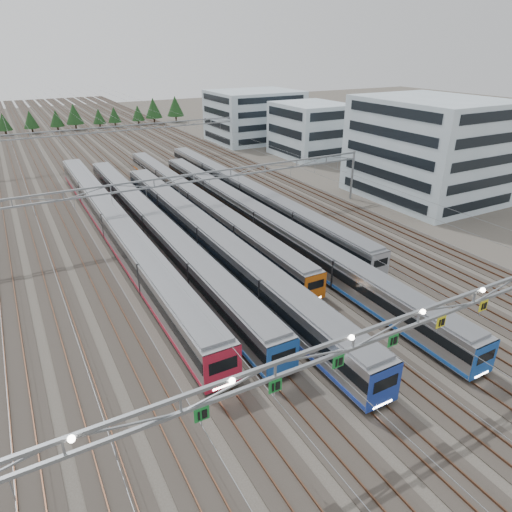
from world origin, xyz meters
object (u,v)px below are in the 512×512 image
train_d (196,202)px  gantry_mid (194,184)px  train_c (209,239)px  train_e (262,222)px  train_b (154,226)px  train_f (247,192)px  depot_bldg_south (428,149)px  train_a (115,225)px  gantry_far (116,133)px  depot_bldg_north (254,116)px  gantry_near (419,321)px  depot_bldg_mid (310,130)px

train_d → gantry_mid: gantry_mid is taller
train_c → train_e: bearing=16.3°
train_b → train_d: 11.70m
train_f → depot_bldg_south: depot_bldg_south is taller
train_c → train_e: size_ratio=0.89×
train_a → depot_bldg_south: (50.53, -5.56, 5.81)m
train_d → train_e: size_ratio=0.91×
train_d → gantry_mid: bearing=-112.2°
train_c → train_d: bearing=73.5°
train_e → train_a: bearing=157.2°
train_a → gantry_far: size_ratio=1.19×
train_b → gantry_far: 47.63m
train_f → depot_bldg_north: (27.13, 47.08, 4.41)m
train_c → train_d: 15.84m
train_a → depot_bldg_north: size_ratio=3.05×
gantry_near → depot_bldg_north: depot_bldg_north is taller
train_c → gantry_far: bearing=87.6°
train_a → depot_bldg_north: (49.63, 52.35, 4.13)m
train_a → depot_bldg_south: bearing=-6.3°
train_d → train_e: 13.34m
train_b → gantry_mid: gantry_mid is taller
gantry_mid → gantry_far: (0.00, 45.00, 0.00)m
train_b → gantry_far: gantry_far is taller
depot_bldg_south → depot_bldg_north: size_ratio=1.00×
train_d → depot_bldg_mid: size_ratio=3.90×
train_c → train_f: 20.53m
train_d → train_e: train_e is taller
gantry_far → depot_bldg_mid: size_ratio=3.52×
train_f → depot_bldg_mid: (29.55, 24.62, 3.90)m
train_c → depot_bldg_mid: size_ratio=3.81×
train_b → train_c: 8.92m
train_a → train_f: (22.50, 5.27, -0.28)m
train_b → depot_bldg_north: (45.13, 54.83, 4.27)m
gantry_near → depot_bldg_north: 100.62m
gantry_far → gantry_near: bearing=-90.0°
train_a → gantry_near: 42.43m
train_e → train_f: bearing=70.7°
train_a → train_d: 14.40m
train_f → train_e: bearing=-109.3°
gantry_mid → depot_bldg_south: depot_bldg_south is taller
gantry_near → train_b: bearing=100.0°
depot_bldg_north → gantry_mid: bearing=-126.0°
train_c → train_d: (4.50, 15.18, -0.27)m
depot_bldg_mid → gantry_far: bearing=160.3°
train_b → depot_bldg_mid: 57.65m
train_d → depot_bldg_south: size_ratio=2.84×
train_a → train_d: size_ratio=1.07×
train_a → gantry_near: gantry_near is taller
gantry_far → depot_bldg_south: (39.28, -50.04, 1.69)m
train_e → gantry_far: (-6.75, 52.04, 4.39)m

